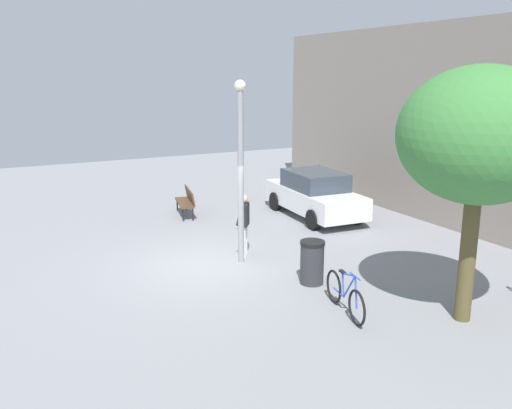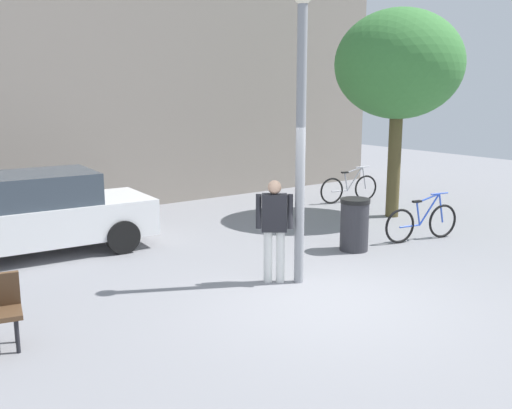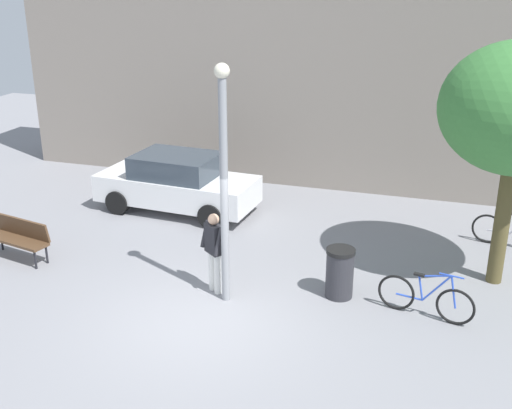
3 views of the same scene
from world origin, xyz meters
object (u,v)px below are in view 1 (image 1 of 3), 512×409
(lamppost, at_px, (241,163))
(plaza_tree, at_px, (479,137))
(bicycle_blue, at_px, (345,296))
(park_bench, at_px, (187,200))
(person_by_lamppost, at_px, (244,221))
(trash_bin, at_px, (312,262))
(parked_car_white, at_px, (315,194))

(lamppost, distance_m, plaza_tree, 5.67)
(bicycle_blue, bearing_deg, park_bench, -179.25)
(plaza_tree, bearing_deg, bicycle_blue, -124.14)
(person_by_lamppost, relative_size, trash_bin, 1.64)
(lamppost, bearing_deg, park_bench, 175.61)
(lamppost, xyz_separation_m, parked_car_white, (-2.90, 4.15, -1.79))
(park_bench, relative_size, plaza_tree, 0.34)
(parked_car_white, relative_size, trash_bin, 4.24)
(plaza_tree, distance_m, parked_car_white, 8.60)
(lamppost, bearing_deg, plaza_tree, 25.49)
(person_by_lamppost, height_order, bicycle_blue, person_by_lamppost)
(park_bench, relative_size, trash_bin, 1.64)
(lamppost, bearing_deg, bicycle_blue, 7.63)
(trash_bin, bearing_deg, parked_car_white, 146.05)
(park_bench, height_order, trash_bin, trash_bin)
(park_bench, distance_m, plaza_tree, 10.70)
(lamppost, xyz_separation_m, bicycle_blue, (3.74, 0.50, -2.18))
(person_by_lamppost, distance_m, park_bench, 4.73)
(person_by_lamppost, distance_m, trash_bin, 2.51)
(lamppost, distance_m, person_by_lamppost, 1.64)
(lamppost, xyz_separation_m, park_bench, (-5.03, 0.39, -2.01))
(trash_bin, bearing_deg, lamppost, -159.00)
(bicycle_blue, bearing_deg, person_by_lamppost, -176.27)
(bicycle_blue, height_order, parked_car_white, parked_car_white)
(lamppost, height_order, plaza_tree, plaza_tree)
(park_bench, bearing_deg, trash_bin, 3.32)
(lamppost, distance_m, bicycle_blue, 4.36)
(bicycle_blue, xyz_separation_m, trash_bin, (-1.66, 0.30, 0.13))
(park_bench, xyz_separation_m, plaza_tree, (10.06, 2.01, 3.06))
(park_bench, bearing_deg, bicycle_blue, 0.75)
(bicycle_blue, bearing_deg, parked_car_white, 151.22)
(park_bench, xyz_separation_m, bicycle_blue, (8.77, 0.12, -0.16))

